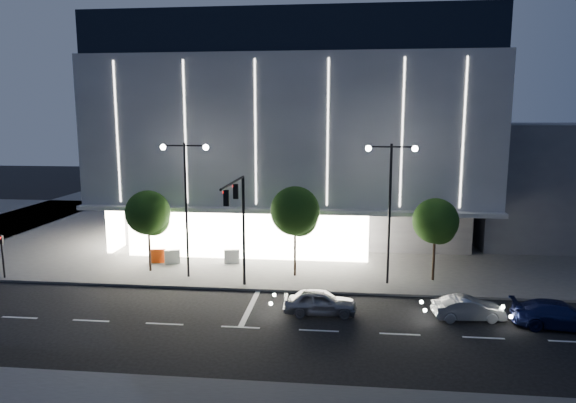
{
  "coord_description": "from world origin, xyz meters",
  "views": [
    {
      "loc": [
        7.04,
        -25.86,
        10.59
      ],
      "look_at": [
        3.44,
        7.86,
        5.0
      ],
      "focal_mm": 32.0,
      "sensor_mm": 36.0,
      "label": 1
    }
  ],
  "objects_px": {
    "car_third": "(559,315)",
    "barrier_b": "(172,257)",
    "car_second": "(468,309)",
    "traffic_mast": "(239,213)",
    "tree_mid": "(295,214)",
    "tree_left": "(148,215)",
    "barrier_a": "(158,256)",
    "tree_right": "(436,223)",
    "car_lead": "(320,302)",
    "barrier_d": "(232,256)",
    "ped_signal_far": "(2,252)",
    "street_lamp_west": "(186,190)",
    "street_lamp_east": "(390,193)"
  },
  "relations": [
    {
      "from": "ped_signal_far",
      "to": "tree_mid",
      "type": "xyz_separation_m",
      "value": [
        19.03,
        2.52,
        2.45
      ]
    },
    {
      "from": "street_lamp_west",
      "to": "tree_left",
      "type": "xyz_separation_m",
      "value": [
        -2.97,
        1.02,
        -1.92
      ]
    },
    {
      "from": "tree_right",
      "to": "car_second",
      "type": "bearing_deg",
      "value": -83.15
    },
    {
      "from": "street_lamp_west",
      "to": "tree_right",
      "type": "height_order",
      "value": "street_lamp_west"
    },
    {
      "from": "tree_mid",
      "to": "car_second",
      "type": "bearing_deg",
      "value": -32.63
    },
    {
      "from": "street_lamp_east",
      "to": "tree_left",
      "type": "bearing_deg",
      "value": 176.35
    },
    {
      "from": "street_lamp_east",
      "to": "car_second",
      "type": "distance_m",
      "value": 8.38
    },
    {
      "from": "barrier_b",
      "to": "barrier_d",
      "type": "height_order",
      "value": "same"
    },
    {
      "from": "street_lamp_west",
      "to": "car_lead",
      "type": "bearing_deg",
      "value": -30.43
    },
    {
      "from": "car_second",
      "to": "barrier_b",
      "type": "relative_size",
      "value": 3.35
    },
    {
      "from": "traffic_mast",
      "to": "tree_left",
      "type": "relative_size",
      "value": 1.24
    },
    {
      "from": "street_lamp_west",
      "to": "barrier_a",
      "type": "xyz_separation_m",
      "value": [
        -3.17,
        2.94,
        -5.31
      ]
    },
    {
      "from": "car_lead",
      "to": "street_lamp_east",
      "type": "bearing_deg",
      "value": -40.38
    },
    {
      "from": "street_lamp_east",
      "to": "car_third",
      "type": "relative_size",
      "value": 1.94
    },
    {
      "from": "tree_right",
      "to": "car_lead",
      "type": "distance_m",
      "value": 9.99
    },
    {
      "from": "street_lamp_east",
      "to": "barrier_d",
      "type": "height_order",
      "value": "street_lamp_east"
    },
    {
      "from": "tree_mid",
      "to": "traffic_mast",
      "type": "bearing_deg",
      "value": -129.42
    },
    {
      "from": "car_second",
      "to": "barrier_b",
      "type": "height_order",
      "value": "car_second"
    },
    {
      "from": "tree_mid",
      "to": "car_third",
      "type": "distance_m",
      "value": 16.09
    },
    {
      "from": "tree_mid",
      "to": "car_third",
      "type": "height_order",
      "value": "tree_mid"
    },
    {
      "from": "street_lamp_east",
      "to": "tree_left",
      "type": "height_order",
      "value": "street_lamp_east"
    },
    {
      "from": "ped_signal_far",
      "to": "car_third",
      "type": "bearing_deg",
      "value": -7.37
    },
    {
      "from": "barrier_b",
      "to": "tree_right",
      "type": "bearing_deg",
      "value": -28.16
    },
    {
      "from": "barrier_a",
      "to": "tree_left",
      "type": "bearing_deg",
      "value": -95.07
    },
    {
      "from": "traffic_mast",
      "to": "barrier_b",
      "type": "relative_size",
      "value": 6.43
    },
    {
      "from": "traffic_mast",
      "to": "ped_signal_far",
      "type": "bearing_deg",
      "value": 175.85
    },
    {
      "from": "tree_right",
      "to": "barrier_a",
      "type": "height_order",
      "value": "tree_right"
    },
    {
      "from": "street_lamp_west",
      "to": "tree_mid",
      "type": "bearing_deg",
      "value": 8.26
    },
    {
      "from": "barrier_a",
      "to": "barrier_b",
      "type": "height_order",
      "value": "same"
    },
    {
      "from": "tree_mid",
      "to": "car_second",
      "type": "height_order",
      "value": "tree_mid"
    },
    {
      "from": "tree_right",
      "to": "barrier_d",
      "type": "xyz_separation_m",
      "value": [
        -13.82,
        2.36,
        -3.23
      ]
    },
    {
      "from": "tree_left",
      "to": "barrier_a",
      "type": "bearing_deg",
      "value": 95.85
    },
    {
      "from": "ped_signal_far",
      "to": "barrier_d",
      "type": "relative_size",
      "value": 2.73
    },
    {
      "from": "tree_left",
      "to": "car_third",
      "type": "height_order",
      "value": "tree_left"
    },
    {
      "from": "car_lead",
      "to": "car_second",
      "type": "bearing_deg",
      "value": -92.54
    },
    {
      "from": "tree_left",
      "to": "tree_mid",
      "type": "xyz_separation_m",
      "value": [
        10.0,
        0.0,
        0.3
      ]
    },
    {
      "from": "barrier_a",
      "to": "tree_mid",
      "type": "bearing_deg",
      "value": -21.58
    },
    {
      "from": "car_third",
      "to": "barrier_b",
      "type": "relative_size",
      "value": 4.21
    },
    {
      "from": "tree_mid",
      "to": "barrier_b",
      "type": "bearing_deg",
      "value": 168.81
    },
    {
      "from": "car_second",
      "to": "barrier_a",
      "type": "height_order",
      "value": "car_second"
    },
    {
      "from": "tree_right",
      "to": "barrier_a",
      "type": "xyz_separation_m",
      "value": [
        -19.2,
        1.92,
        -3.23
      ]
    },
    {
      "from": "traffic_mast",
      "to": "barrier_a",
      "type": "bearing_deg",
      "value": 142.01
    },
    {
      "from": "tree_right",
      "to": "barrier_a",
      "type": "distance_m",
      "value": 19.56
    },
    {
      "from": "car_lead",
      "to": "car_third",
      "type": "xyz_separation_m",
      "value": [
        12.18,
        -0.53,
        -0.01
      ]
    },
    {
      "from": "tree_mid",
      "to": "tree_right",
      "type": "bearing_deg",
      "value": -0.0
    },
    {
      "from": "street_lamp_west",
      "to": "car_second",
      "type": "xyz_separation_m",
      "value": [
        16.78,
        -5.22,
        -5.35
      ]
    },
    {
      "from": "traffic_mast",
      "to": "car_third",
      "type": "height_order",
      "value": "traffic_mast"
    },
    {
      "from": "car_second",
      "to": "barrier_d",
      "type": "relative_size",
      "value": 3.35
    },
    {
      "from": "car_second",
      "to": "barrier_a",
      "type": "bearing_deg",
      "value": 61.92
    },
    {
      "from": "street_lamp_west",
      "to": "car_third",
      "type": "xyz_separation_m",
      "value": [
        21.14,
        -5.79,
        -5.28
      ]
    }
  ]
}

